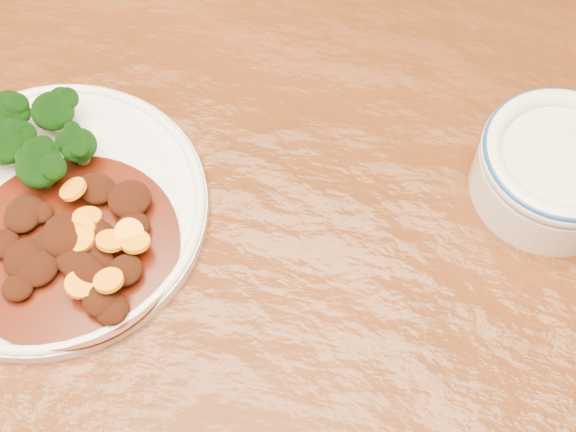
% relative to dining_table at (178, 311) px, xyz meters
% --- Properties ---
extents(dining_table, '(1.59, 1.07, 0.75)m').
position_rel_dining_table_xyz_m(dining_table, '(0.00, 0.00, 0.00)').
color(dining_table, '#5E2910').
rests_on(dining_table, ground).
extents(dinner_plate, '(0.27, 0.27, 0.02)m').
position_rel_dining_table_xyz_m(dinner_plate, '(-0.12, 0.01, 0.09)').
color(dinner_plate, white).
rests_on(dinner_plate, dining_table).
extents(broccoli_florets, '(0.13, 0.09, 0.05)m').
position_rel_dining_table_xyz_m(broccoli_florets, '(-0.16, 0.06, 0.12)').
color(broccoli_florets, '#81A354').
rests_on(broccoli_florets, dinner_plate).
extents(mince_stew, '(0.18, 0.18, 0.03)m').
position_rel_dining_table_xyz_m(mince_stew, '(-0.08, -0.01, 0.10)').
color(mince_stew, '#481307').
rests_on(mince_stew, dinner_plate).
extents(dip_bowl, '(0.14, 0.14, 0.06)m').
position_rel_dining_table_xyz_m(dip_bowl, '(0.28, 0.20, 0.11)').
color(dip_bowl, silver).
rests_on(dip_bowl, dining_table).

